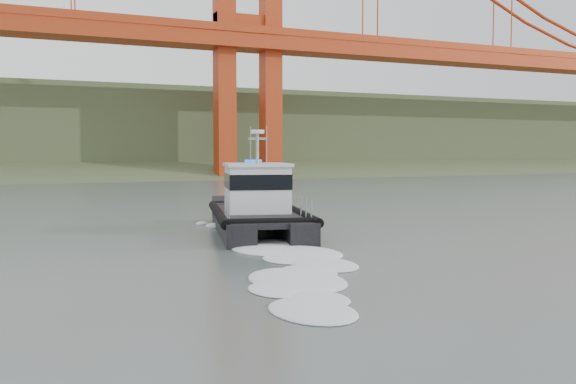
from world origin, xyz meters
name	(u,v)px	position (x,y,z in m)	size (l,w,h in m)	color
ground	(376,254)	(0.00, 0.00, 0.00)	(400.00, 400.00, 0.00)	#485653
headlands	(76,140)	(0.00, 125.50, 7.05)	(500.00, 105.36, 27.12)	#3B4D2C
patrol_boat	(258,206)	(-1.99, 9.26, 1.48)	(7.27, 12.86, 5.89)	black
nav_buoy	(251,184)	(9.96, 41.89, 0.87)	(1.59, 1.59, 3.31)	red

